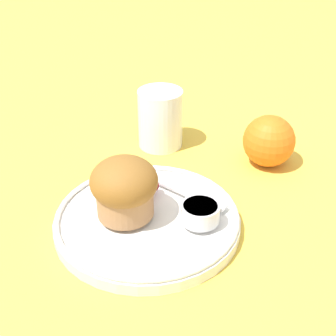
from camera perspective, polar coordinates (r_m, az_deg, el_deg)
ground_plane at (r=0.58m, az=-2.72°, el=-5.44°), size 3.00×3.00×0.00m
plate at (r=0.55m, az=-2.53°, el=-6.33°), size 0.22×0.22×0.02m
muffin at (r=0.53m, az=-5.34°, el=-2.38°), size 0.08×0.08×0.07m
cream_ramekin at (r=0.53m, az=3.94°, el=-5.37°), size 0.04×0.04×0.02m
berry_pair at (r=0.58m, az=-2.15°, el=-2.08°), size 0.03×0.02×0.02m
butter_knife at (r=0.59m, az=-0.42°, el=-1.70°), size 0.18×0.05×0.00m
orange_fruit at (r=0.67m, az=12.20°, el=3.25°), size 0.07×0.07×0.07m
juice_glass at (r=0.70m, az=-0.94°, el=6.05°), size 0.07×0.07×0.09m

